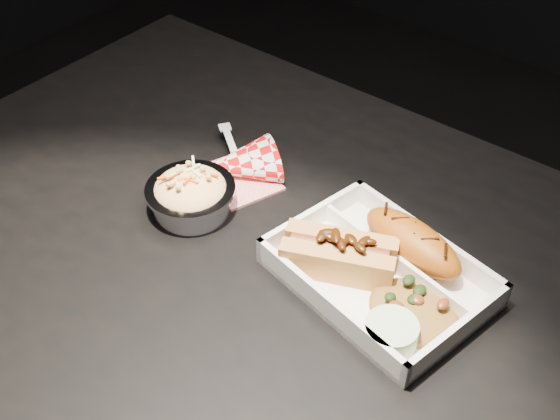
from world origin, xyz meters
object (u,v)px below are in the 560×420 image
object	(u,v)px
napkin_fork	(238,165)
dining_table	(281,309)
food_tray	(380,276)
hotdog	(339,253)
fried_pastry	(412,242)
foil_coleslaw_cup	(191,193)

from	to	relation	value
napkin_fork	dining_table	bearing A→B (deg)	3.37
food_tray	hotdog	size ratio (longest dim) A/B	1.87
fried_pastry	napkin_fork	bearing A→B (deg)	-179.80
fried_pastry	napkin_fork	xyz separation A→B (m)	(-0.29, -0.00, -0.02)
food_tray	napkin_fork	size ratio (longest dim) A/B	1.73
fried_pastry	napkin_fork	world-z (taller)	napkin_fork
food_tray	foil_coleslaw_cup	distance (m)	0.28
food_tray	hotdog	distance (m)	0.06
food_tray	foil_coleslaw_cup	bearing A→B (deg)	-159.05
napkin_fork	foil_coleslaw_cup	bearing A→B (deg)	-52.61
dining_table	napkin_fork	xyz separation A→B (m)	(-0.16, 0.10, 0.11)
fried_pastry	hotdog	distance (m)	0.09
hotdog	fried_pastry	bearing A→B (deg)	26.15
dining_table	fried_pastry	distance (m)	0.20
foil_coleslaw_cup	napkin_fork	bearing A→B (deg)	91.27
food_tray	fried_pastry	distance (m)	0.06
fried_pastry	hotdog	size ratio (longest dim) A/B	0.98
food_tray	fried_pastry	size ratio (longest dim) A/B	1.91
fried_pastry	foil_coleslaw_cup	size ratio (longest dim) A/B	1.21
foil_coleslaw_cup	napkin_fork	xyz separation A→B (m)	(-0.00, 0.10, -0.01)
food_tray	fried_pastry	world-z (taller)	fried_pastry
hotdog	dining_table	bearing A→B (deg)	-177.44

